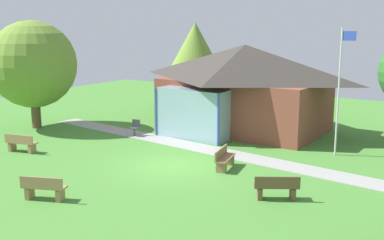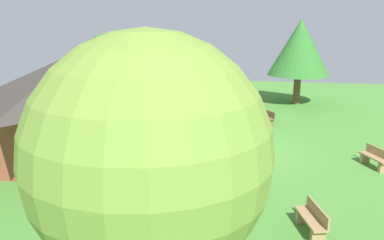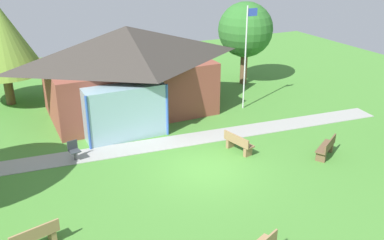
{
  "view_description": "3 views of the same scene",
  "coord_description": "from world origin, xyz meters",
  "px_view_note": "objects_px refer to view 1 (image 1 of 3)",
  "views": [
    {
      "loc": [
        11.3,
        -15.5,
        5.82
      ],
      "look_at": [
        -0.79,
        2.62,
        1.39
      ],
      "focal_mm": 45.14,
      "sensor_mm": 36.0,
      "label": 1
    },
    {
      "loc": [
        -17.39,
        -0.15,
        6.04
      ],
      "look_at": [
        0.64,
        2.53,
        1.27
      ],
      "focal_mm": 35.75,
      "sensor_mm": 36.0,
      "label": 2
    },
    {
      "loc": [
        -7.25,
        -13.72,
        8.64
      ],
      "look_at": [
        0.66,
        2.75,
        1.03
      ],
      "focal_mm": 40.27,
      "sensor_mm": 36.0,
      "label": 3
    }
  ],
  "objects_px": {
    "pavilion": "(242,86)",
    "patio_chair_west": "(135,128)",
    "bench_mid_left": "(21,144)",
    "flagpole": "(340,86)",
    "bench_front_center": "(44,189)",
    "tree_west_hedge": "(33,64)",
    "bench_mid_right": "(277,188)",
    "tree_behind_pavilion_left": "(195,52)",
    "bench_rear_near_path": "(224,159)"
  },
  "relations": [
    {
      "from": "flagpole",
      "to": "bench_mid_left",
      "type": "distance_m",
      "value": 14.44
    },
    {
      "from": "bench_mid_left",
      "to": "patio_chair_west",
      "type": "distance_m",
      "value": 5.76
    },
    {
      "from": "bench_front_center",
      "to": "patio_chair_west",
      "type": "height_order",
      "value": "patio_chair_west"
    },
    {
      "from": "flagpole",
      "to": "tree_west_hedge",
      "type": "bearing_deg",
      "value": -166.95
    },
    {
      "from": "bench_mid_right",
      "to": "tree_behind_pavilion_left",
      "type": "xyz_separation_m",
      "value": [
        -11.75,
        12.91,
        3.42
      ]
    },
    {
      "from": "flagpole",
      "to": "patio_chair_west",
      "type": "distance_m",
      "value": 10.39
    },
    {
      "from": "bench_mid_left",
      "to": "tree_west_hedge",
      "type": "relative_size",
      "value": 0.26
    },
    {
      "from": "pavilion",
      "to": "bench_front_center",
      "type": "height_order",
      "value": "pavilion"
    },
    {
      "from": "bench_mid_right",
      "to": "tree_behind_pavilion_left",
      "type": "distance_m",
      "value": 17.79
    },
    {
      "from": "bench_mid_left",
      "to": "bench_mid_right",
      "type": "distance_m",
      "value": 12.16
    },
    {
      "from": "pavilion",
      "to": "patio_chair_west",
      "type": "xyz_separation_m",
      "value": [
        -3.9,
        -4.35,
        -2.01
      ]
    },
    {
      "from": "flagpole",
      "to": "bench_mid_right",
      "type": "xyz_separation_m",
      "value": [
        0.06,
        -6.58,
        -2.69
      ]
    },
    {
      "from": "bench_front_center",
      "to": "bench_mid_right",
      "type": "xyz_separation_m",
      "value": [
        6.41,
        4.34,
        0.0
      ]
    },
    {
      "from": "flagpole",
      "to": "patio_chair_west",
      "type": "relative_size",
      "value": 6.51
    },
    {
      "from": "bench_mid_right",
      "to": "patio_chair_west",
      "type": "bearing_deg",
      "value": 124.0
    },
    {
      "from": "bench_mid_left",
      "to": "bench_mid_right",
      "type": "bearing_deg",
      "value": -9.57
    },
    {
      "from": "flagpole",
      "to": "bench_mid_right",
      "type": "bearing_deg",
      "value": -89.45
    },
    {
      "from": "bench_front_center",
      "to": "bench_rear_near_path",
      "type": "bearing_deg",
      "value": 40.35
    },
    {
      "from": "pavilion",
      "to": "bench_front_center",
      "type": "xyz_separation_m",
      "value": [
        -0.44,
        -13.07,
        -2.03
      ]
    },
    {
      "from": "tree_behind_pavilion_left",
      "to": "flagpole",
      "type": "bearing_deg",
      "value": -28.48
    },
    {
      "from": "bench_front_center",
      "to": "bench_mid_right",
      "type": "distance_m",
      "value": 7.74
    },
    {
      "from": "bench_rear_near_path",
      "to": "bench_mid_left",
      "type": "xyz_separation_m",
      "value": [
        -8.94,
        -2.95,
        0.0
      ]
    },
    {
      "from": "bench_mid_left",
      "to": "tree_behind_pavilion_left",
      "type": "height_order",
      "value": "tree_behind_pavilion_left"
    },
    {
      "from": "flagpole",
      "to": "tree_west_hedge",
      "type": "relative_size",
      "value": 0.94
    },
    {
      "from": "pavilion",
      "to": "patio_chair_west",
      "type": "height_order",
      "value": "pavilion"
    },
    {
      "from": "pavilion",
      "to": "bench_rear_near_path",
      "type": "relative_size",
      "value": 5.97
    },
    {
      "from": "pavilion",
      "to": "flagpole",
      "type": "height_order",
      "value": "flagpole"
    },
    {
      "from": "bench_front_center",
      "to": "bench_mid_right",
      "type": "bearing_deg",
      "value": 11.29
    },
    {
      "from": "pavilion",
      "to": "bench_mid_right",
      "type": "distance_m",
      "value": 10.77
    },
    {
      "from": "patio_chair_west",
      "to": "tree_west_hedge",
      "type": "distance_m",
      "value": 6.89
    },
    {
      "from": "bench_rear_near_path",
      "to": "tree_west_hedge",
      "type": "distance_m",
      "value": 13.05
    },
    {
      "from": "bench_rear_near_path",
      "to": "bench_mid_right",
      "type": "xyz_separation_m",
      "value": [
        3.18,
        -2.04,
        0.0
      ]
    },
    {
      "from": "bench_mid_left",
      "to": "flagpole",
      "type": "bearing_deg",
      "value": 17.97
    },
    {
      "from": "bench_rear_near_path",
      "to": "tree_behind_pavilion_left",
      "type": "xyz_separation_m",
      "value": [
        -8.57,
        10.87,
        3.42
      ]
    },
    {
      "from": "bench_mid_left",
      "to": "bench_front_center",
      "type": "distance_m",
      "value": 6.66
    },
    {
      "from": "pavilion",
      "to": "tree_west_hedge",
      "type": "relative_size",
      "value": 1.57
    },
    {
      "from": "bench_mid_left",
      "to": "patio_chair_west",
      "type": "bearing_deg",
      "value": 53.04
    },
    {
      "from": "tree_behind_pavilion_left",
      "to": "patio_chair_west",
      "type": "bearing_deg",
      "value": -77.54
    },
    {
      "from": "tree_behind_pavilion_left",
      "to": "tree_west_hedge",
      "type": "height_order",
      "value": "tree_west_hedge"
    },
    {
      "from": "bench_rear_near_path",
      "to": "bench_mid_right",
      "type": "height_order",
      "value": "same"
    },
    {
      "from": "bench_front_center",
      "to": "bench_mid_right",
      "type": "relative_size",
      "value": 1.03
    },
    {
      "from": "flagpole",
      "to": "bench_mid_left",
      "type": "bearing_deg",
      "value": -148.18
    },
    {
      "from": "bench_mid_left",
      "to": "bench_mid_right",
      "type": "relative_size",
      "value": 1.04
    },
    {
      "from": "bench_front_center",
      "to": "patio_chair_west",
      "type": "xyz_separation_m",
      "value": [
        -3.46,
        8.73,
        0.01
      ]
    },
    {
      "from": "flagpole",
      "to": "tree_west_hedge",
      "type": "height_order",
      "value": "tree_west_hedge"
    },
    {
      "from": "bench_rear_near_path",
      "to": "tree_west_hedge",
      "type": "xyz_separation_m",
      "value": [
        -12.64,
        0.88,
        3.14
      ]
    },
    {
      "from": "flagpole",
      "to": "bench_rear_near_path",
      "type": "height_order",
      "value": "flagpole"
    },
    {
      "from": "bench_front_center",
      "to": "patio_chair_west",
      "type": "distance_m",
      "value": 9.38
    },
    {
      "from": "pavilion",
      "to": "bench_mid_right",
      "type": "xyz_separation_m",
      "value": [
        5.96,
        -8.73,
        -2.03
      ]
    },
    {
      "from": "bench_mid_left",
      "to": "patio_chair_west",
      "type": "relative_size",
      "value": 1.82
    }
  ]
}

